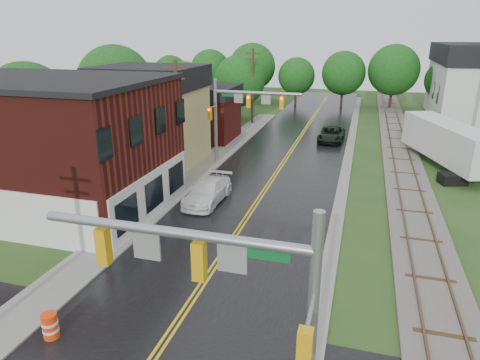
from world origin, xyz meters
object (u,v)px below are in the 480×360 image
at_px(pickup_white, 208,192).
at_px(utility_pole_c, 253,85).
at_px(tree_left_a, 29,106).
at_px(construction_barrel, 50,326).
at_px(utility_pole_b, 178,120).
at_px(tree_left_b, 117,85).
at_px(traffic_signal_far, 240,107).
at_px(suv_dark, 331,134).
at_px(tree_left_c, 185,89).
at_px(traffic_signal_near, 228,284).
at_px(tree_left_e, 241,82).
at_px(brick_building, 50,145).
at_px(semi_trailer, 447,142).

bearing_deg(pickup_white, utility_pole_c, 100.13).
distance_m(tree_left_a, construction_barrel, 24.22).
bearing_deg(utility_pole_c, utility_pole_b, -90.00).
bearing_deg(tree_left_b, utility_pole_c, 47.61).
height_order(traffic_signal_far, suv_dark, traffic_signal_far).
relative_size(tree_left_b, tree_left_c, 1.27).
height_order(tree_left_c, construction_barrel, tree_left_c).
relative_size(traffic_signal_near, pickup_white, 1.43).
bearing_deg(tree_left_e, tree_left_c, -129.81).
relative_size(traffic_signal_far, suv_dark, 1.39).
distance_m(utility_pole_c, suv_dark, 12.64).
xyz_separation_m(tree_left_b, tree_left_c, (4.00, 8.00, -1.21)).
bearing_deg(suv_dark, tree_left_b, -163.08).
bearing_deg(tree_left_a, tree_left_c, 71.57).
relative_size(utility_pole_b, tree_left_e, 1.10).
relative_size(tree_left_a, tree_left_b, 0.89).
bearing_deg(traffic_signal_near, tree_left_e, 105.68).
bearing_deg(traffic_signal_near, pickup_white, 112.26).
bearing_deg(tree_left_e, brick_building, -96.71).
distance_m(semi_trailer, construction_barrel, 32.32).
distance_m(traffic_signal_near, semi_trailer, 30.87).
bearing_deg(semi_trailer, tree_left_a, -164.39).
distance_m(utility_pole_b, tree_left_c, 19.24).
distance_m(utility_pole_b, utility_pole_c, 22.00).
xyz_separation_m(traffic_signal_far, tree_left_a, (-16.38, -5.10, 0.14)).
bearing_deg(brick_building, construction_barrel, -52.98).
bearing_deg(tree_left_c, utility_pole_b, -68.51).
xyz_separation_m(tree_left_b, pickup_white, (14.65, -13.59, -4.97)).
relative_size(tree_left_a, tree_left_e, 1.06).
relative_size(suv_dark, construction_barrel, 5.16).
height_order(brick_building, utility_pole_c, utility_pole_c).
xyz_separation_m(brick_building, construction_barrel, (8.30, -11.00, -3.64)).
distance_m(brick_building, tree_left_a, 10.14).
bearing_deg(utility_pole_b, tree_left_c, 111.49).
relative_size(tree_left_e, pickup_white, 1.59).
distance_m(brick_building, tree_left_c, 24.94).
height_order(utility_pole_c, tree_left_e, utility_pole_c).
relative_size(utility_pole_c, pickup_white, 1.75).
relative_size(tree_left_e, semi_trailer, 0.69).
distance_m(brick_building, semi_trailer, 30.45).
bearing_deg(tree_left_a, utility_pole_c, 59.45).
height_order(utility_pole_b, pickup_white, utility_pole_b).
bearing_deg(tree_left_a, traffic_signal_near, -40.47).
bearing_deg(utility_pole_c, suv_dark, -32.10).
bearing_deg(utility_pole_c, semi_trailer, -32.65).
height_order(tree_left_c, pickup_white, tree_left_c).
bearing_deg(semi_trailer, pickup_white, -142.05).
distance_m(utility_pole_c, tree_left_a, 25.67).
xyz_separation_m(pickup_white, construction_barrel, (-0.99, -14.31, -0.23)).
bearing_deg(traffic_signal_far, suv_dark, 57.28).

